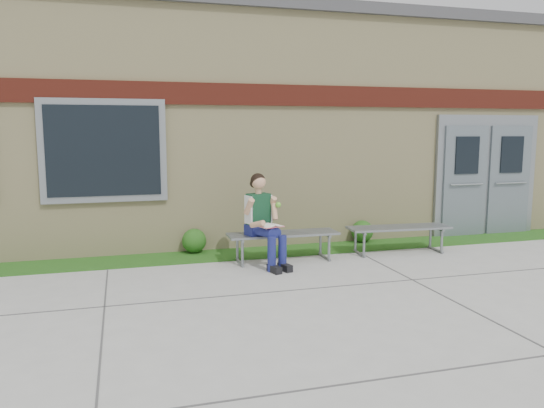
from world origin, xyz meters
name	(u,v)px	position (x,y,z in m)	size (l,w,h in m)	color
ground	(361,297)	(0.00, 0.00, 0.00)	(80.00, 80.00, 0.00)	#9E9E99
grass_strip	(294,250)	(0.00, 2.60, 0.01)	(16.00, 0.80, 0.02)	#224713
school_building	(247,126)	(0.00, 5.99, 2.10)	(16.20, 6.22, 4.20)	beige
bench_left	(283,239)	(-0.38, 2.00, 0.34)	(1.72, 0.50, 0.45)	gray
bench_right	(399,233)	(1.62, 2.00, 0.34)	(1.73, 0.59, 0.44)	gray
girl	(264,219)	(-0.75, 1.80, 0.71)	(0.60, 0.88, 1.38)	navy
shrub_mid	(194,241)	(-1.64, 2.85, 0.22)	(0.40, 0.40, 0.40)	#224713
shrub_east	(362,231)	(1.37, 2.85, 0.22)	(0.39, 0.39, 0.39)	#224713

